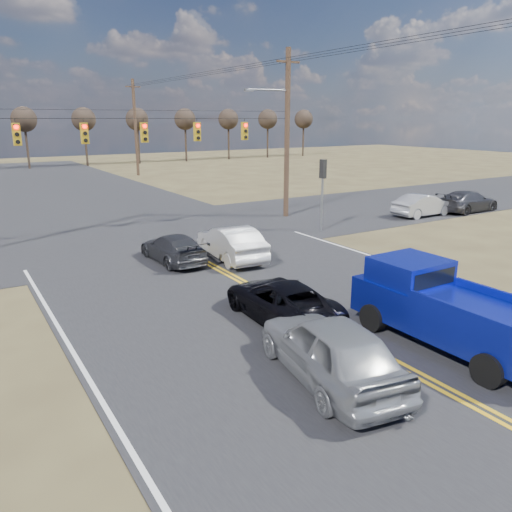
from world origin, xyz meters
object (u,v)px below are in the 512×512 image
cross_car_east_near (423,205)px  black_suv (281,300)px  silver_suv (330,349)px  dgrey_car_queue (173,248)px  white_car_queue (231,243)px  pickup_truck (445,309)px  cross_car_east_far (468,201)px

cross_car_east_near → black_suv: bearing=118.2°
silver_suv → black_suv: silver_suv is taller
dgrey_car_queue → white_car_queue: bearing=156.2°
pickup_truck → dgrey_car_queue: 11.94m
silver_suv → cross_car_east_near: 22.41m
cross_car_east_far → dgrey_car_queue: bearing=90.7°
black_suv → cross_car_east_far: 22.73m
black_suv → dgrey_car_queue: bearing=-84.9°
silver_suv → cross_car_east_near: size_ratio=1.10×
silver_suv → dgrey_car_queue: (0.82, 11.40, -0.20)m
cross_car_east_near → cross_car_east_far: bearing=-97.4°
pickup_truck → silver_suv: bearing=178.0°
white_car_queue → cross_car_east_far: bearing=-168.9°
pickup_truck → silver_suv: size_ratio=1.20×
dgrey_car_queue → cross_car_east_near: size_ratio=0.98×
white_car_queue → dgrey_car_queue: 2.53m
dgrey_car_queue → pickup_truck: bearing=103.5°
pickup_truck → white_car_queue: pickup_truck is taller
dgrey_car_queue → cross_car_east_far: cross_car_east_far is taller
white_car_queue → dgrey_car_queue: white_car_queue is taller
cross_car_east_far → black_suv: bearing=110.6°
dgrey_car_queue → black_suv: bearing=90.9°
silver_suv → cross_car_east_near: bearing=-135.2°
cross_car_east_near → cross_car_east_far: (3.78, -0.51, -0.01)m
pickup_truck → cross_car_east_far: bearing=34.2°
silver_suv → dgrey_car_queue: bearing=-84.3°
pickup_truck → cross_car_east_near: size_ratio=1.33×
white_car_queue → cross_car_east_far: 19.09m
pickup_truck → white_car_queue: 10.60m
cross_car_east_near → cross_car_east_far: size_ratio=0.89×
silver_suv → black_suv: size_ratio=1.05×
black_suv → cross_car_east_near: (17.24, 9.17, 0.08)m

